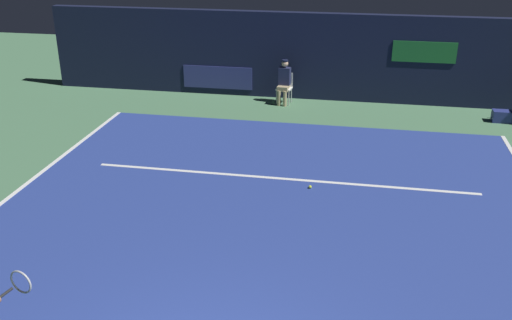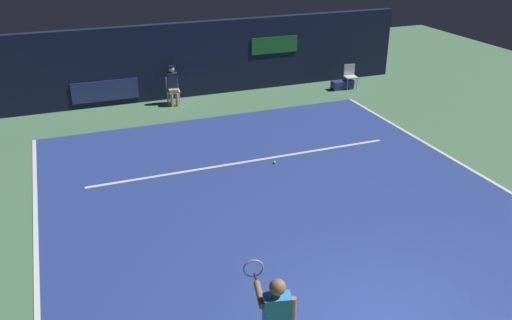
# 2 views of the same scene
# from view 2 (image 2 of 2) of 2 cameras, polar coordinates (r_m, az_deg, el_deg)

# --- Properties ---
(ground_plane) EXTENTS (32.36, 32.36, 0.00)m
(ground_plane) POSITION_cam_2_polar(r_m,az_deg,el_deg) (12.50, 1.99, -3.76)
(ground_plane) COLOR #4C7A56
(court_surface) EXTENTS (10.54, 11.06, 0.01)m
(court_surface) POSITION_cam_2_polar(r_m,az_deg,el_deg) (12.50, 1.99, -3.74)
(court_surface) COLOR navy
(court_surface) RESTS_ON ground
(line_sideline_left) EXTENTS (0.10, 11.06, 0.01)m
(line_sideline_left) POSITION_cam_2_polar(r_m,az_deg,el_deg) (15.12, 20.53, -0.08)
(line_sideline_left) COLOR white
(line_sideline_left) RESTS_ON court_surface
(line_sideline_right) EXTENTS (0.10, 11.06, 0.01)m
(line_sideline_right) POSITION_cam_2_polar(r_m,az_deg,el_deg) (11.75, -22.41, -7.79)
(line_sideline_right) COLOR white
(line_sideline_right) RESTS_ON court_surface
(line_service) EXTENTS (8.22, 0.10, 0.01)m
(line_service) POSITION_cam_2_polar(r_m,az_deg,el_deg) (14.10, -1.07, -0.19)
(line_service) COLOR white
(line_service) RESTS_ON court_surface
(back_wall) EXTENTS (16.43, 0.33, 2.60)m
(back_wall) POSITION_cam_2_polar(r_m,az_deg,el_deg) (19.19, -7.44, 10.50)
(back_wall) COLOR #141933
(back_wall) RESTS_ON ground
(line_judge_on_chair) EXTENTS (0.48, 0.56, 1.32)m
(line_judge_on_chair) POSITION_cam_2_polar(r_m,az_deg,el_deg) (18.53, -8.87, 7.93)
(line_judge_on_chair) COLOR white
(line_judge_on_chair) RESTS_ON ground
(courtside_chair_near) EXTENTS (0.49, 0.47, 0.88)m
(courtside_chair_near) POSITION_cam_2_polar(r_m,az_deg,el_deg) (20.45, 10.01, 8.92)
(courtside_chair_near) COLOR white
(courtside_chair_near) RESTS_ON ground
(tennis_ball) EXTENTS (0.07, 0.07, 0.07)m
(tennis_ball) POSITION_cam_2_polar(r_m,az_deg,el_deg) (14.01, 1.98, -0.24)
(tennis_ball) COLOR #CCE033
(tennis_ball) RESTS_ON court_surface
(equipment_bag) EXTENTS (0.84, 0.32, 0.32)m
(equipment_bag) POSITION_cam_2_polar(r_m,az_deg,el_deg) (20.37, 9.19, 7.91)
(equipment_bag) COLOR navy
(equipment_bag) RESTS_ON ground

